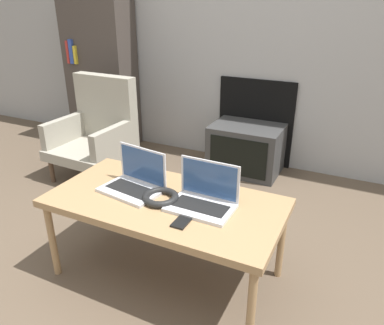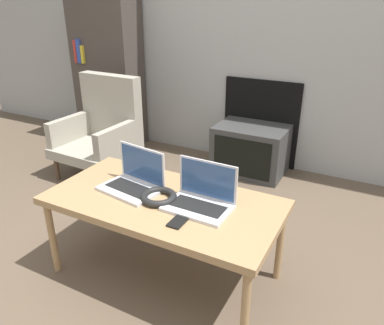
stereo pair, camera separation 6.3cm
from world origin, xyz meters
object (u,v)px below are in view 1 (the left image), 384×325
Objects in this scene: laptop_right at (204,197)px; armchair at (98,129)px; headphones at (161,197)px; tv at (246,149)px; laptop_left at (135,181)px; phone at (183,221)px.

laptop_right is 0.39× the size of armchair.
tv is at bearing 91.40° from headphones.
laptop_left and laptop_right have the same top height.
tv is 0.72× the size of armchair.
headphones is (-0.21, -0.05, -0.03)m from laptop_right.
phone is at bearing -36.18° from armchair.
phone is at bearing -16.28° from laptop_left.
tv is (-0.22, 1.56, -0.26)m from phone.
laptop_left is 0.57× the size of tv.
laptop_right is 0.21m from headphones.
phone reaches higher than tv.
tv is at bearing 28.74° from armchair.
armchair is at bearing 141.23° from headphones.
headphones is (0.17, -0.05, -0.03)m from laptop_left.
armchair is at bearing 148.49° from laptop_right.
headphones is 0.22m from phone.
headphones is 0.31× the size of tv.
phone is (0.18, -0.12, -0.01)m from headphones.
headphones reaches higher than tv.
headphones is 1.47m from tv.
laptop_right is at bearing 9.00° from laptop_left.
armchair is (-1.32, 0.85, -0.12)m from laptop_right.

